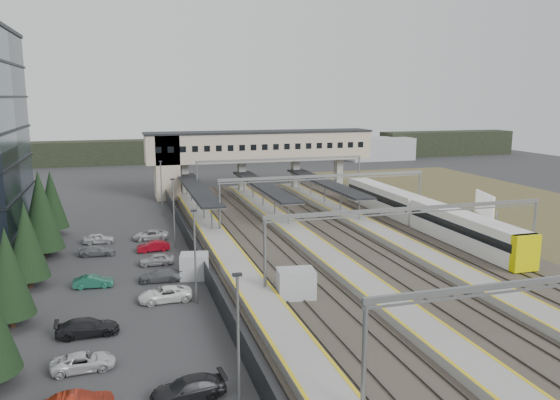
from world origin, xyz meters
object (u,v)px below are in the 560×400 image
object	(u,v)px
relay_cabin_near	(296,284)
billboard	(484,206)
relay_cabin_far	(194,266)
footbridge	(245,150)
train	(420,213)

from	to	relation	value
relay_cabin_near	billboard	size ratio (longest dim) A/B	0.59
relay_cabin_far	billboard	world-z (taller)	billboard
relay_cabin_near	relay_cabin_far	bearing A→B (deg)	133.74
footbridge	train	bearing A→B (deg)	-62.82
train	billboard	world-z (taller)	billboard
footbridge	relay_cabin_near	bearing A→B (deg)	-98.12
relay_cabin_far	footbridge	bearing A→B (deg)	70.99
relay_cabin_near	footbridge	bearing A→B (deg)	81.88
relay_cabin_near	footbridge	size ratio (longest dim) A/B	0.09
relay_cabin_near	train	distance (m)	30.79
relay_cabin_far	relay_cabin_near	bearing A→B (deg)	-46.26
relay_cabin_near	billboard	distance (m)	34.55
train	billboard	size ratio (longest dim) A/B	6.97
train	relay_cabin_near	bearing A→B (deg)	-140.17
relay_cabin_near	footbridge	xyz separation A→B (m)	(7.34, 51.46, 6.61)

